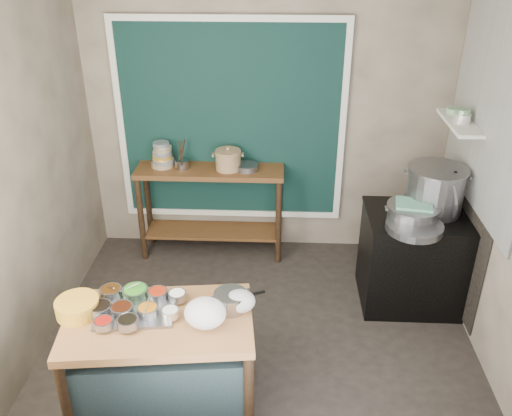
{
  "coord_description": "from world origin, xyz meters",
  "views": [
    {
      "loc": [
        0.13,
        -3.54,
        3.07
      ],
      "look_at": [
        -0.05,
        0.25,
        1.07
      ],
      "focal_mm": 38.0,
      "sensor_mm": 36.0,
      "label": 1
    }
  ],
  "objects_px": {
    "utensil_cup": "(182,164)",
    "stock_pot": "(435,190)",
    "yellow_basin": "(78,307)",
    "stove_block": "(415,260)",
    "back_counter": "(211,212)",
    "steamer": "(413,213)",
    "saucepan": "(231,301)",
    "condiment_tray": "(135,311)",
    "ceramic_crock": "(228,161)",
    "prep_table": "(162,361)"
  },
  "relations": [
    {
      "from": "saucepan",
      "to": "steamer",
      "type": "xyz_separation_m",
      "value": [
        1.42,
        1.06,
        0.14
      ]
    },
    {
      "from": "stock_pot",
      "to": "saucepan",
      "type": "bearing_deg",
      "value": -142.34
    },
    {
      "from": "stove_block",
      "to": "steamer",
      "type": "xyz_separation_m",
      "value": [
        -0.11,
        -0.1,
        0.53
      ]
    },
    {
      "from": "yellow_basin",
      "to": "utensil_cup",
      "type": "bearing_deg",
      "value": 79.4
    },
    {
      "from": "stock_pot",
      "to": "steamer",
      "type": "bearing_deg",
      "value": -137.58
    },
    {
      "from": "utensil_cup",
      "to": "stock_pot",
      "type": "distance_m",
      "value": 2.36
    },
    {
      "from": "utensil_cup",
      "to": "stock_pot",
      "type": "relative_size",
      "value": 0.29
    },
    {
      "from": "condiment_tray",
      "to": "yellow_basin",
      "type": "height_order",
      "value": "yellow_basin"
    },
    {
      "from": "back_counter",
      "to": "stock_pot",
      "type": "xyz_separation_m",
      "value": [
        2.0,
        -0.64,
        0.6
      ]
    },
    {
      "from": "condiment_tray",
      "to": "saucepan",
      "type": "relative_size",
      "value": 2.2
    },
    {
      "from": "stove_block",
      "to": "yellow_basin",
      "type": "xyz_separation_m",
      "value": [
        -2.54,
        -1.27,
        0.38
      ]
    },
    {
      "from": "yellow_basin",
      "to": "stock_pot",
      "type": "relative_size",
      "value": 0.57
    },
    {
      "from": "condiment_tray",
      "to": "ceramic_crock",
      "type": "bearing_deg",
      "value": 77.03
    },
    {
      "from": "prep_table",
      "to": "stock_pot",
      "type": "bearing_deg",
      "value": 27.04
    },
    {
      "from": "prep_table",
      "to": "back_counter",
      "type": "relative_size",
      "value": 0.86
    },
    {
      "from": "utensil_cup",
      "to": "saucepan",
      "type": "bearing_deg",
      "value": -71.43
    },
    {
      "from": "utensil_cup",
      "to": "stock_pot",
      "type": "bearing_deg",
      "value": -15.98
    },
    {
      "from": "prep_table",
      "to": "stock_pot",
      "type": "height_order",
      "value": "stock_pot"
    },
    {
      "from": "back_counter",
      "to": "steamer",
      "type": "distance_m",
      "value": 2.03
    },
    {
      "from": "ceramic_crock",
      "to": "steamer",
      "type": "distance_m",
      "value": 1.81
    },
    {
      "from": "saucepan",
      "to": "prep_table",
      "type": "bearing_deg",
      "value": 171.49
    },
    {
      "from": "yellow_basin",
      "to": "saucepan",
      "type": "distance_m",
      "value": 1.02
    },
    {
      "from": "condiment_tray",
      "to": "stock_pot",
      "type": "distance_m",
      "value": 2.65
    },
    {
      "from": "saucepan",
      "to": "utensil_cup",
      "type": "distance_m",
      "value": 2.02
    },
    {
      "from": "yellow_basin",
      "to": "stove_block",
      "type": "bearing_deg",
      "value": 26.59
    },
    {
      "from": "condiment_tray",
      "to": "stock_pot",
      "type": "relative_size",
      "value": 1.01
    },
    {
      "from": "stock_pot",
      "to": "steamer",
      "type": "xyz_separation_m",
      "value": [
        -0.21,
        -0.19,
        -0.13
      ]
    },
    {
      "from": "condiment_tray",
      "to": "steamer",
      "type": "distance_m",
      "value": 2.36
    },
    {
      "from": "steamer",
      "to": "yellow_basin",
      "type": "bearing_deg",
      "value": -154.36
    },
    {
      "from": "saucepan",
      "to": "ceramic_crock",
      "type": "relative_size",
      "value": 0.89
    },
    {
      "from": "prep_table",
      "to": "back_counter",
      "type": "bearing_deg",
      "value": 80.79
    },
    {
      "from": "stove_block",
      "to": "stock_pot",
      "type": "relative_size",
      "value": 1.77
    },
    {
      "from": "ceramic_crock",
      "to": "saucepan",
      "type": "bearing_deg",
      "value": -84.31
    },
    {
      "from": "condiment_tray",
      "to": "ceramic_crock",
      "type": "height_order",
      "value": "ceramic_crock"
    },
    {
      "from": "stove_block",
      "to": "yellow_basin",
      "type": "height_order",
      "value": "yellow_basin"
    },
    {
      "from": "condiment_tray",
      "to": "utensil_cup",
      "type": "relative_size",
      "value": 3.48
    },
    {
      "from": "yellow_basin",
      "to": "ceramic_crock",
      "type": "xyz_separation_m",
      "value": [
        0.83,
        2.0,
        0.23
      ]
    },
    {
      "from": "prep_table",
      "to": "back_counter",
      "type": "distance_m",
      "value": 2.03
    },
    {
      "from": "stove_block",
      "to": "utensil_cup",
      "type": "height_order",
      "value": "utensil_cup"
    },
    {
      "from": "saucepan",
      "to": "condiment_tray",
      "type": "bearing_deg",
      "value": 162.43
    },
    {
      "from": "stock_pot",
      "to": "back_counter",
      "type": "bearing_deg",
      "value": 162.19
    },
    {
      "from": "saucepan",
      "to": "stock_pot",
      "type": "bearing_deg",
      "value": 13.67
    },
    {
      "from": "saucepan",
      "to": "yellow_basin",
      "type": "bearing_deg",
      "value": 161.85
    },
    {
      "from": "prep_table",
      "to": "stock_pot",
      "type": "xyz_separation_m",
      "value": [
        2.1,
        1.39,
        0.7
      ]
    },
    {
      "from": "yellow_basin",
      "to": "steamer",
      "type": "xyz_separation_m",
      "value": [
        2.43,
        1.17,
        0.15
      ]
    },
    {
      "from": "ceramic_crock",
      "to": "stock_pot",
      "type": "height_order",
      "value": "stock_pot"
    },
    {
      "from": "steamer",
      "to": "condiment_tray",
      "type": "bearing_deg",
      "value": -151.1
    },
    {
      "from": "back_counter",
      "to": "stock_pot",
      "type": "bearing_deg",
      "value": -17.81
    },
    {
      "from": "back_counter",
      "to": "stove_block",
      "type": "distance_m",
      "value": 2.04
    },
    {
      "from": "condiment_tray",
      "to": "yellow_basin",
      "type": "bearing_deg",
      "value": -175.16
    }
  ]
}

